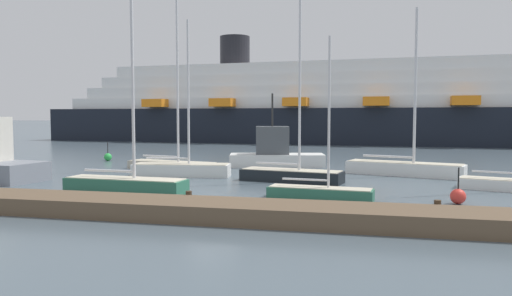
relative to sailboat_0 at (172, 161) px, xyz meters
The scene contains 13 objects.
ground_plane 11.70m from the sailboat_0, 57.86° to the right, with size 600.00×600.00×0.00m, color #4C5B66.
dock_pier 15.84m from the sailboat_0, 66.89° to the right, with size 22.79×2.56×0.77m.
sailboat_0 is the anchor object (origin of this frame).
sailboat_1 9.77m from the sailboat_0, 25.10° to the right, with size 5.91×2.64×11.39m.
sailboat_2 20.43m from the sailboat_0, 14.37° to the right, with size 4.83×2.68×8.92m.
sailboat_3 14.52m from the sailboat_0, 41.13° to the right, with size 4.72×1.56×7.11m.
sailboat_4 15.20m from the sailboat_0, ahead, with size 7.16×3.59×10.12m.
sailboat_5 3.81m from the sailboat_0, 58.98° to the right, with size 6.02×2.25×9.38m.
sailboat_6 10.21m from the sailboat_0, 79.69° to the right, with size 6.05×1.80×9.58m.
fishing_boat_1 7.43m from the sailboat_0, 29.40° to the left, with size 7.13×3.82×5.27m.
channel_buoy_0 9.07m from the sailboat_0, 147.34° to the left, with size 0.62×0.62×1.56m.
channel_buoy_1 19.16m from the sailboat_0, 29.58° to the right, with size 0.64×0.64×1.53m.
cruise_ship 37.12m from the sailboat_0, 75.29° to the left, with size 84.74×17.89×14.89m.
Camera 1 is at (6.69, -21.04, 3.69)m, focal length 34.20 mm.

